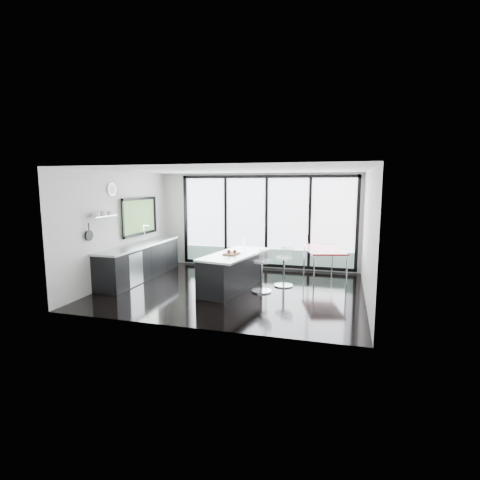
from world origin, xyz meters
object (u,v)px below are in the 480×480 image
(bar_stool_far, at_px, (284,271))
(red_table, at_px, (324,264))
(bar_stool_near, at_px, (262,276))
(island, at_px, (232,271))

(bar_stool_far, relative_size, red_table, 0.47)
(bar_stool_near, relative_size, red_table, 0.49)
(bar_stool_near, distance_m, bar_stool_far, 0.75)
(island, relative_size, red_table, 1.47)
(island, bearing_deg, bar_stool_near, -2.00)
(island, bearing_deg, bar_stool_far, 27.83)
(island, height_order, bar_stool_near, island)
(bar_stool_near, bearing_deg, bar_stool_far, 79.58)
(bar_stool_far, bearing_deg, island, -129.22)
(bar_stool_near, relative_size, bar_stool_far, 1.03)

